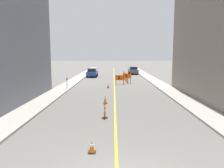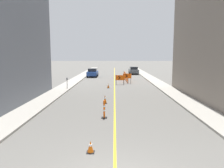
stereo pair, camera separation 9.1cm
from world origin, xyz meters
name	(u,v)px [view 2 (the right image)]	position (x,y,z in m)	size (l,w,h in m)	color
lane_stripe	(114,78)	(0.00, 32.13, 0.00)	(0.12, 64.27, 0.01)	gold
sidewalk_left	(79,78)	(-6.28, 32.13, 0.07)	(2.00, 64.27, 0.14)	#9E998E
sidewalk_right	(150,78)	(6.28, 32.13, 0.07)	(2.00, 64.27, 0.14)	#9E998E
traffic_cone_nearest	(90,147)	(-1.02, 2.50, 0.25)	(0.33, 0.33, 0.51)	black
traffic_cone_second	(105,99)	(-0.81, 11.88, 0.37)	(0.34, 0.34, 0.74)	black
traffic_cone_third	(108,86)	(-0.78, 20.58, 0.29)	(0.33, 0.33, 0.59)	black
delineator_post_front	(104,110)	(-0.68, 7.58, 0.51)	(0.36, 0.36, 1.17)	black
arrow_barricade_primary	(120,78)	(0.76, 23.89, 0.91)	(1.23, 0.11, 1.30)	#EF560C
arrow_barricade_secondary	(127,76)	(1.82, 24.89, 1.04)	(1.21, 0.09, 1.43)	#EF560C
safety_mesh_fence	(126,77)	(1.81, 28.85, 0.62)	(0.37, 7.63, 1.24)	#EF560C
parked_car_curb_near	(93,73)	(-4.10, 34.64, 0.80)	(1.94, 4.32, 1.59)	navy
parked_car_curb_mid	(134,70)	(4.11, 40.62, 0.80)	(1.95, 4.35, 1.59)	#474C51
parking_meter_near_curb	(67,81)	(-5.63, 19.36, 1.06)	(0.12, 0.11, 1.31)	#4C4C51
parking_meter_far_curb	(67,81)	(-5.63, 19.45, 1.05)	(0.12, 0.11, 1.28)	#4C4C51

